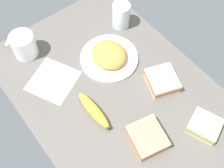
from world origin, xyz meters
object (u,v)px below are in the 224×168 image
at_px(coffee_mug_black, 24,45).
at_px(sandwich_extra, 204,126).
at_px(sandwich_side, 147,138).
at_px(paper_napkin, 53,81).
at_px(plate_of_food, 109,56).
at_px(glass_of_milk, 121,17).
at_px(banana, 94,110).
at_px(sandwich_main, 162,81).

distance_m(coffee_mug_black, sandwich_extra, 0.72).
xyz_separation_m(coffee_mug_black, sandwich_extra, (-0.65, -0.31, -0.03)).
bearing_deg(sandwich_side, sandwich_extra, -116.74).
xyz_separation_m(coffee_mug_black, sandwich_side, (-0.56, -0.13, -0.03)).
bearing_deg(paper_napkin, plate_of_food, -102.66).
relative_size(sandwich_side, glass_of_milk, 1.27).
height_order(plate_of_food, paper_napkin, plate_of_food).
xyz_separation_m(plate_of_food, sandwich_side, (-0.34, 0.11, 0.00)).
height_order(coffee_mug_black, banana, coffee_mug_black).
distance_m(plate_of_food, sandwich_side, 0.35).
height_order(glass_of_milk, banana, glass_of_milk).
bearing_deg(paper_napkin, sandwich_side, -162.75).
distance_m(glass_of_milk, banana, 0.42).
bearing_deg(plate_of_food, sandwich_side, 162.42).
height_order(sandwich_side, glass_of_milk, glass_of_milk).
relative_size(plate_of_food, paper_napkin, 1.43).
height_order(plate_of_food, coffee_mug_black, coffee_mug_black).
distance_m(plate_of_food, glass_of_milk, 0.19).
distance_m(banana, paper_napkin, 0.20).
relative_size(coffee_mug_black, sandwich_extra, 0.93).
bearing_deg(sandwich_main, paper_napkin, 49.78).
distance_m(sandwich_main, glass_of_milk, 0.33).
height_order(plate_of_food, sandwich_extra, plate_of_food).
bearing_deg(sandwich_extra, sandwich_side, 63.26).
bearing_deg(sandwich_side, paper_napkin, 17.25).
height_order(sandwich_main, banana, sandwich_main).
bearing_deg(banana, sandwich_side, -157.53).
relative_size(plate_of_food, sandwich_main, 1.61).
xyz_separation_m(sandwich_extra, banana, (0.28, 0.25, -0.00)).
bearing_deg(banana, glass_of_milk, -52.13).
relative_size(plate_of_food, banana, 1.33).
bearing_deg(sandwich_main, sandwich_extra, 176.82).
xyz_separation_m(coffee_mug_black, banana, (-0.37, -0.05, -0.03)).
bearing_deg(plate_of_food, coffee_mug_black, 46.59).
bearing_deg(sandwich_extra, coffee_mug_black, 25.33).
height_order(sandwich_side, banana, sandwich_side).
bearing_deg(coffee_mug_black, paper_napkin, -176.26).
xyz_separation_m(sandwich_main, glass_of_milk, (0.32, -0.07, 0.03)).
distance_m(coffee_mug_black, banana, 0.38).
relative_size(glass_of_milk, banana, 0.64).
bearing_deg(sandwich_side, plate_of_food, -17.58).
height_order(plate_of_food, glass_of_milk, glass_of_milk).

